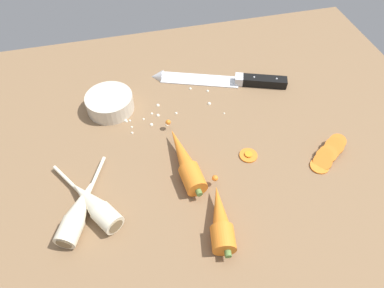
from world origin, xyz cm
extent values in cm
cube|color=brown|center=(0.00, 0.00, -2.00)|extent=(120.00, 90.00, 4.00)
cube|color=silver|center=(7.40, 19.73, 0.25)|extent=(20.29, 11.02, 0.50)
cone|color=silver|center=(-3.11, 23.59, 0.25)|extent=(4.18, 4.75, 3.96)
cube|color=silver|center=(16.79, 16.29, 1.10)|extent=(2.89, 3.45, 2.20)
cube|color=black|center=(22.89, 14.05, 1.10)|extent=(11.29, 6.42, 2.20)
sphere|color=silver|center=(20.26, 15.01, 2.20)|extent=(0.50, 0.50, 0.50)
sphere|color=silver|center=(25.52, 13.09, 2.20)|extent=(0.50, 0.50, 0.50)
cylinder|color=orange|center=(-2.07, -11.08, 2.10)|extent=(4.78, 6.10, 4.20)
cone|color=orange|center=(-2.80, -4.30, 2.10)|extent=(5.43, 13.99, 3.99)
sphere|color=orange|center=(-3.79, 4.93, 2.10)|extent=(1.20, 1.20, 1.20)
cylinder|color=#5B7F3D|center=(-1.70, -14.50, 2.10)|extent=(1.30, 1.12, 1.20)
cylinder|color=orange|center=(-0.01, -24.47, 2.10)|extent=(4.91, 5.12, 4.20)
cone|color=orange|center=(0.92, -19.20, 2.10)|extent=(5.78, 11.23, 3.99)
sphere|color=orange|center=(2.17, -12.03, 2.10)|extent=(1.20, 1.20, 1.20)
cylinder|color=#5B7F3D|center=(-0.49, -27.25, 2.10)|extent=(1.35, 1.19, 1.20)
cylinder|color=beige|center=(-19.00, -15.65, 2.00)|extent=(5.91, 6.10, 4.00)
cone|color=beige|center=(-22.56, -10.23, 2.00)|extent=(7.73, 9.03, 3.80)
cylinder|color=beige|center=(-26.21, -4.67, 1.10)|extent=(5.51, 7.90, 0.70)
cylinder|color=#7A6647|center=(-17.72, -17.61, 2.00)|extent=(2.51, 1.79, 2.80)
cylinder|color=beige|center=(-25.74, -16.76, 2.00)|extent=(5.54, 5.85, 4.00)
cone|color=beige|center=(-23.11, -10.92, 2.00)|extent=(6.83, 9.04, 3.80)
cylinder|color=beige|center=(-20.42, -4.94, 1.10)|extent=(4.28, 8.38, 0.70)
cylinder|color=#7A6647|center=(-26.68, -18.87, 2.00)|extent=(2.68, 1.42, 2.80)
cylinder|color=orange|center=(24.54, -13.09, 0.35)|extent=(3.92, 3.92, 0.70)
cylinder|color=orange|center=(25.46, -12.46, 0.60)|extent=(4.17, 3.91, 2.85)
cylinder|color=orange|center=(26.39, -11.32, 0.84)|extent=(3.80, 3.57, 2.61)
cylinder|color=orange|center=(27.16, -11.15, 1.09)|extent=(4.07, 3.90, 2.38)
cylinder|color=orange|center=(28.18, -10.59, 1.33)|extent=(3.90, 3.67, 2.63)
cylinder|color=orange|center=(29.25, -9.85, 1.57)|extent=(4.19, 3.95, 2.80)
cylinder|color=orange|center=(30.34, -9.03, 1.82)|extent=(3.74, 3.57, 2.28)
cylinder|color=orange|center=(11.17, -6.86, 0.35)|extent=(3.84, 3.84, 0.70)
cylinder|color=orange|center=(11.17, -6.86, 0.62)|extent=(1.61, 1.61, 0.16)
cylinder|color=beige|center=(-15.86, 14.50, 2.00)|extent=(11.00, 11.00, 4.00)
cylinder|color=#ABA392|center=(-15.86, 14.50, 2.48)|extent=(8.80, 8.80, 2.80)
sphere|color=silver|center=(-6.72, 10.55, 0.31)|extent=(0.62, 0.62, 0.62)
sphere|color=silver|center=(-13.08, 9.80, 0.41)|extent=(0.82, 0.82, 0.82)
sphere|color=silver|center=(-11.88, 7.34, 0.26)|extent=(0.52, 0.52, 0.52)
sphere|color=silver|center=(-3.91, 6.15, 0.39)|extent=(0.77, 0.77, 0.77)
sphere|color=silver|center=(8.23, 15.14, 0.34)|extent=(0.69, 0.69, 0.69)
sphere|color=silver|center=(-12.02, 5.57, 0.30)|extent=(0.59, 0.59, 0.59)
sphere|color=silver|center=(4.21, 17.03, 0.34)|extent=(0.68, 0.68, 0.68)
sphere|color=silver|center=(7.38, 10.59, 0.43)|extent=(0.87, 0.87, 0.87)
sphere|color=silver|center=(-4.82, 12.99, 0.42)|extent=(0.83, 0.83, 0.83)
sphere|color=silver|center=(-11.54, 12.02, 0.33)|extent=(0.67, 0.67, 0.67)
sphere|color=silver|center=(9.94, 6.56, 0.22)|extent=(0.43, 0.43, 0.43)
sphere|color=silver|center=(-7.39, 7.02, 0.41)|extent=(0.81, 0.81, 0.81)
sphere|color=silver|center=(10.10, 17.20, 0.36)|extent=(0.73, 0.73, 0.73)
sphere|color=silver|center=(-1.09, 9.30, 0.33)|extent=(0.66, 0.66, 0.66)
sphere|color=silver|center=(-8.88, 9.22, 0.27)|extent=(0.54, 0.54, 0.54)
sphere|color=silver|center=(-12.81, 9.42, 0.30)|extent=(0.59, 0.59, 0.59)
sphere|color=silver|center=(-5.39, 9.64, 0.40)|extent=(0.81, 0.81, 0.81)
sphere|color=silver|center=(-12.05, 9.49, 0.27)|extent=(0.53, 0.53, 0.53)
camera|label=1|loc=(-11.43, -48.57, 58.69)|focal=32.72mm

